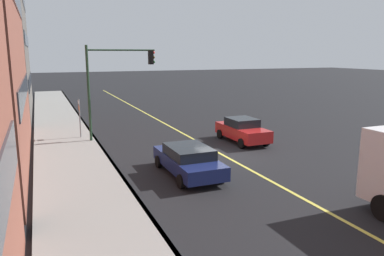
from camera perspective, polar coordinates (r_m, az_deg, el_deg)
The scene contains 8 objects.
ground at distance 20.68m, azimuth 4.71°, elevation -4.15°, with size 200.00×200.00×0.00m, color black.
sidewalk_slab at distance 18.57m, azimuth -17.33°, elevation -6.21°, with size 80.00×3.75×0.15m, color gray.
curb_edge at distance 18.79m, azimuth -11.86°, elevation -5.73°, with size 80.00×0.16×0.15m, color slate.
lane_stripe_center at distance 20.68m, azimuth 4.71°, elevation -4.14°, with size 80.00×0.16×0.01m, color #D8CC4C.
car_navy at distance 17.15m, azimuth -0.59°, elevation -4.87°, with size 4.74×2.08×1.36m.
car_red at distance 23.67m, azimuth 7.71°, elevation -0.31°, with size 4.26×1.92×1.52m.
traffic_light_mast at distance 23.95m, azimuth -11.83°, elevation 7.81°, with size 0.28×4.35×6.02m.
street_sign_post at distance 25.10m, azimuth -16.85°, elevation 1.80°, with size 0.60×0.08×2.64m.
Camera 1 is at (-17.70, 9.16, 5.52)m, focal length 34.79 mm.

